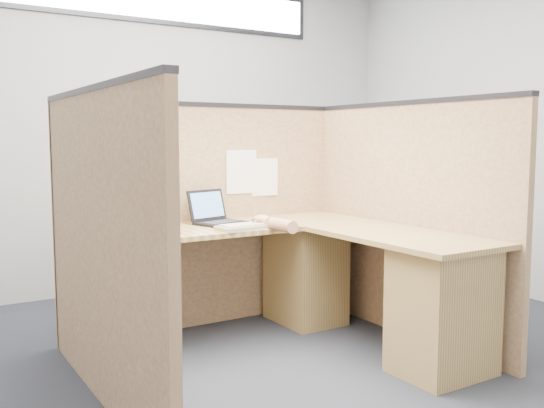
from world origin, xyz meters
TOP-DOWN VIEW (x-y plane):
  - floor at (0.00, 0.00)m, footprint 5.00×5.00m
  - wall_back at (0.00, 2.25)m, footprint 5.00×0.00m
  - cubicle_partitions at (0.00, 0.43)m, footprint 2.06×1.83m
  - l_desk at (0.18, 0.29)m, footprint 1.95×1.75m
  - laptop at (-0.03, 0.80)m, footprint 0.35×0.36m
  - keyboard at (0.07, 0.48)m, footprint 0.51×0.22m
  - mouse at (0.13, 0.49)m, footprint 0.12×0.08m
  - hand_forearm at (0.14, 0.34)m, footprint 0.12×0.41m
  - blue_poster at (-0.72, 0.97)m, footprint 0.17×0.01m
  - american_flag at (-0.77, 0.96)m, footprint 0.22×0.01m
  - file_holder at (-0.38, 0.94)m, footprint 0.26×0.05m
  - paper_left at (0.25, 0.97)m, footprint 0.24×0.01m
  - paper_right at (0.44, 0.97)m, footprint 0.21×0.02m

SIDE VIEW (x-z plane):
  - floor at x=0.00m, z-range 0.00..0.00m
  - l_desk at x=0.18m, z-range 0.03..0.76m
  - keyboard at x=0.07m, z-range 0.73..0.76m
  - mouse at x=0.13m, z-range 0.73..0.78m
  - cubicle_partitions at x=0.00m, z-range 0.00..1.53m
  - hand_forearm at x=0.14m, z-range 0.73..0.81m
  - laptop at x=-0.03m, z-range 0.67..0.89m
  - paper_right at x=0.44m, z-range 0.88..1.15m
  - file_holder at x=-0.38m, z-range 0.86..1.19m
  - paper_left at x=0.25m, z-range 0.90..1.21m
  - blue_poster at x=-0.72m, z-range 1.11..1.33m
  - american_flag at x=-0.77m, z-range 1.14..1.52m
  - wall_back at x=0.00m, z-range -1.10..3.90m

